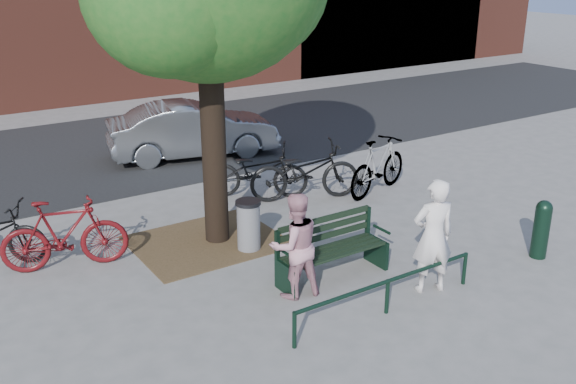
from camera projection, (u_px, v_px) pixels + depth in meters
ground at (333, 278)px, 9.63m from camera, size 90.00×90.00×0.00m
dirt_pit at (207, 242)px, 10.84m from camera, size 2.40×2.00×0.02m
road at (131, 146)px, 16.30m from camera, size 40.00×7.00×0.01m
park_bench at (330, 247)px, 9.53m from camera, size 1.74×0.54×0.97m
guard_railing at (388, 286)px, 8.55m from camera, size 3.06×0.06×0.51m
person_left at (433, 236)px, 9.01m from camera, size 0.71×0.58×1.69m
person_right at (295, 246)px, 8.89m from camera, size 0.82×0.68×1.54m
bollard at (542, 227)px, 10.14m from camera, size 0.26×0.26×0.96m
litter_bin at (249, 225)px, 10.43m from camera, size 0.42×0.42×0.85m
bicycle_b at (64, 234)px, 9.75m from camera, size 1.96×1.04×1.13m
bicycle_c at (257, 171)px, 12.73m from camera, size 2.07×1.75×1.07m
bicycle_d at (378, 166)px, 12.92m from camera, size 2.00×1.07×1.15m
bicycle_e at (305, 171)px, 12.58m from camera, size 2.32×1.50×1.15m
parked_car at (193, 130)px, 15.29m from camera, size 4.19×2.22×1.31m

